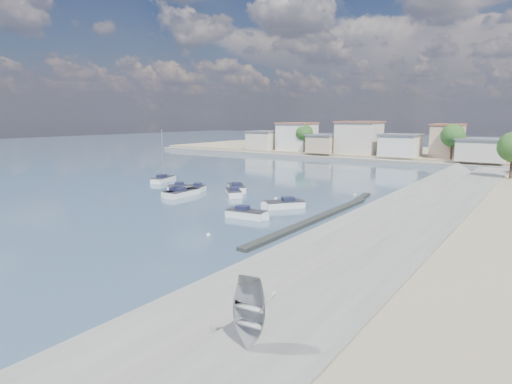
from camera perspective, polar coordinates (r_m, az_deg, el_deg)
ground at (r=75.56m, az=13.60°, el=1.45°), size 400.00×400.00×0.00m
seawall_walkway at (r=44.66m, az=22.99°, el=-3.72°), size 5.00×90.00×1.80m
breakwater at (r=48.15m, az=9.25°, el=-2.98°), size 2.00×31.02×0.35m
far_shore_land at (r=125.07m, az=22.46°, el=4.59°), size 160.00×40.00×1.40m
far_shore_quay at (r=104.79m, az=19.88°, el=3.68°), size 160.00×2.50×0.80m
far_town at (r=108.01m, az=26.37°, el=5.82°), size 113.01×12.80×8.35m
shore_trees at (r=99.68m, az=24.28°, el=6.46°), size 74.56×38.32×7.92m
motorboat_a at (r=60.73m, az=-10.25°, el=-0.11°), size 2.13×4.95×1.48m
motorboat_b at (r=64.63m, az=-9.59°, el=0.52°), size 4.39×4.11×1.48m
motorboat_c at (r=64.18m, az=-2.67°, el=0.58°), size 5.29×5.19×1.48m
motorboat_d at (r=51.78m, az=3.53°, el=-1.71°), size 4.52×4.87×1.48m
motorboat_e at (r=60.52m, az=-9.64°, el=-0.13°), size 2.28×5.94×1.48m
motorboat_f at (r=60.00m, az=-3.05°, el=-0.09°), size 4.57×4.54×1.48m
motorboat_g at (r=62.82m, az=-7.97°, el=0.29°), size 2.74×4.37×1.48m
motorboat_h at (r=46.61m, az=-1.05°, el=-3.02°), size 5.04×2.36×1.48m
sailboat at (r=74.38m, az=-12.14°, el=1.70°), size 3.68×6.21×9.00m
mooring_buoys at (r=50.37m, az=10.64°, el=-2.58°), size 16.31×31.28×0.39m
overturned_dinghy at (r=17.87m, az=-0.95°, el=-19.46°), size 3.30×1.86×0.59m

